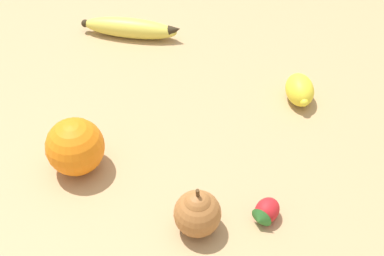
# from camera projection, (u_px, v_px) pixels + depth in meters

# --- Properties ---
(ground_plane) EXTENTS (3.00, 3.00, 0.00)m
(ground_plane) POSITION_uv_depth(u_px,v_px,m) (180.00, 118.00, 0.89)
(ground_plane) COLOR tan
(banana) EXTENTS (0.20, 0.08, 0.04)m
(banana) POSITION_uv_depth(u_px,v_px,m) (131.00, 28.00, 1.05)
(banana) COLOR #DBCC4C
(banana) RESTS_ON ground_plane
(orange) EXTENTS (0.09, 0.09, 0.09)m
(orange) POSITION_uv_depth(u_px,v_px,m) (75.00, 147.00, 0.79)
(orange) COLOR orange
(orange) RESTS_ON ground_plane
(pear) EXTENTS (0.06, 0.06, 0.08)m
(pear) POSITION_uv_depth(u_px,v_px,m) (197.00, 212.00, 0.71)
(pear) COLOR #A36633
(pear) RESTS_ON ground_plane
(strawberry) EXTENTS (0.04, 0.05, 0.03)m
(strawberry) POSITION_uv_depth(u_px,v_px,m) (266.00, 212.00, 0.73)
(strawberry) COLOR red
(strawberry) RESTS_ON ground_plane
(lemon) EXTENTS (0.07, 0.08, 0.05)m
(lemon) POSITION_uv_depth(u_px,v_px,m) (300.00, 90.00, 0.91)
(lemon) COLOR yellow
(lemon) RESTS_ON ground_plane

